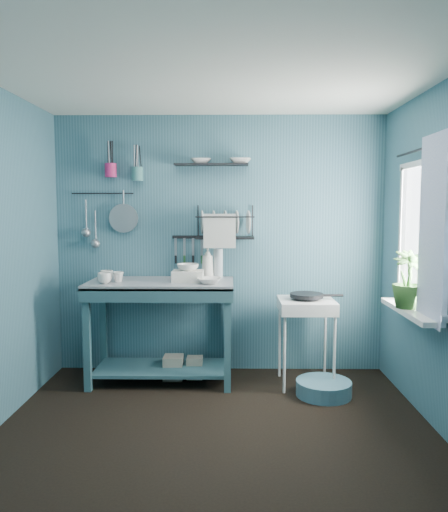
{
  "coord_description": "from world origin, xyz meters",
  "views": [
    {
      "loc": [
        0.11,
        -3.38,
        1.61
      ],
      "look_at": [
        0.05,
        0.85,
        1.2
      ],
      "focal_mm": 35.0,
      "sensor_mm": 36.0,
      "label": 1
    }
  ],
  "objects_px": {
    "utensil_cup_magenta": "(111,170)",
    "colander": "(124,218)",
    "soap_bottle": "(208,263)",
    "hotplate_stand": "(306,342)",
    "storage_tin_small": "(195,367)",
    "mug_mid": "(118,277)",
    "work_counter": "(162,331)",
    "mug_right": "(107,276)",
    "water_bottle": "(218,263)",
    "frying_pan": "(307,295)",
    "dish_rack": "(225,222)",
    "potted_plant": "(408,279)",
    "wash_tub": "(188,276)",
    "utensil_cup_teal": "(137,174)",
    "mug_left": "(104,278)",
    "floor_basin": "(324,388)",
    "storage_tin_large": "(173,367)"
  },
  "relations": [
    {
      "from": "dish_rack",
      "to": "storage_tin_small",
      "type": "height_order",
      "value": "dish_rack"
    },
    {
      "from": "wash_tub",
      "to": "mug_left",
      "type": "bearing_deg",
      "value": -169.14
    },
    {
      "from": "wash_tub",
      "to": "hotplate_stand",
      "type": "relative_size",
      "value": 0.36
    },
    {
      "from": "work_counter",
      "to": "utensil_cup_magenta",
      "type": "relative_size",
      "value": 10.21
    },
    {
      "from": "wash_tub",
      "to": "potted_plant",
      "type": "height_order",
      "value": "potted_plant"
    },
    {
      "from": "water_bottle",
      "to": "utensil_cup_teal",
      "type": "xyz_separation_m",
      "value": [
        -0.77,
        0.06,
        0.85
      ]
    },
    {
      "from": "mug_mid",
      "to": "potted_plant",
      "type": "height_order",
      "value": "potted_plant"
    },
    {
      "from": "potted_plant",
      "to": "mug_right",
      "type": "bearing_deg",
      "value": 165.24
    },
    {
      "from": "mug_mid",
      "to": "soap_bottle",
      "type": "height_order",
      "value": "soap_bottle"
    },
    {
      "from": "wash_tub",
      "to": "hotplate_stand",
      "type": "height_order",
      "value": "wash_tub"
    },
    {
      "from": "mug_right",
      "to": "frying_pan",
      "type": "relative_size",
      "value": 0.41
    },
    {
      "from": "storage_tin_large",
      "to": "storage_tin_small",
      "type": "height_order",
      "value": "storage_tin_large"
    },
    {
      "from": "work_counter",
      "to": "mug_right",
      "type": "relative_size",
      "value": 10.79
    },
    {
      "from": "utensil_cup_magenta",
      "to": "colander",
      "type": "xyz_separation_m",
      "value": [
        0.11,
        0.03,
        -0.46
      ]
    },
    {
      "from": "work_counter",
      "to": "storage_tin_large",
      "type": "xyz_separation_m",
      "value": [
        0.1,
        0.05,
        -0.36
      ]
    },
    {
      "from": "frying_pan",
      "to": "storage_tin_small",
      "type": "bearing_deg",
      "value": 171.03
    },
    {
      "from": "potted_plant",
      "to": "storage_tin_large",
      "type": "relative_size",
      "value": 2.05
    },
    {
      "from": "utensil_cup_magenta",
      "to": "colander",
      "type": "relative_size",
      "value": 0.46
    },
    {
      "from": "mug_mid",
      "to": "utensil_cup_teal",
      "type": "bearing_deg",
      "value": 69.53
    },
    {
      "from": "water_bottle",
      "to": "colander",
      "type": "relative_size",
      "value": 1.0
    },
    {
      "from": "soap_bottle",
      "to": "storage_tin_small",
      "type": "relative_size",
      "value": 1.49
    },
    {
      "from": "colander",
      "to": "floor_basin",
      "type": "bearing_deg",
      "value": -19.92
    },
    {
      "from": "hotplate_stand",
      "to": "mug_right",
      "type": "bearing_deg",
      "value": 169.96
    },
    {
      "from": "hotplate_stand",
      "to": "floor_basin",
      "type": "xyz_separation_m",
      "value": [
        0.12,
        -0.28,
        -0.33
      ]
    },
    {
      "from": "water_bottle",
      "to": "frying_pan",
      "type": "relative_size",
      "value": 0.93
    },
    {
      "from": "soap_bottle",
      "to": "water_bottle",
      "type": "relative_size",
      "value": 1.07
    },
    {
      "from": "mug_right",
      "to": "colander",
      "type": "xyz_separation_m",
      "value": [
        0.1,
        0.31,
        0.52
      ]
    },
    {
      "from": "storage_tin_small",
      "to": "mug_mid",
      "type": "bearing_deg",
      "value": -168.37
    },
    {
      "from": "water_bottle",
      "to": "hotplate_stand",
      "type": "xyz_separation_m",
      "value": [
        0.8,
        -0.3,
        -0.69
      ]
    },
    {
      "from": "mug_left",
      "to": "dish_rack",
      "type": "relative_size",
      "value": 0.22
    },
    {
      "from": "hotplate_stand",
      "to": "potted_plant",
      "type": "distance_m",
      "value": 1.13
    },
    {
      "from": "work_counter",
      "to": "dish_rack",
      "type": "xyz_separation_m",
      "value": [
        0.59,
        0.23,
        1.01
      ]
    },
    {
      "from": "work_counter",
      "to": "dish_rack",
      "type": "distance_m",
      "value": 1.19
    },
    {
      "from": "mug_left",
      "to": "utensil_cup_teal",
      "type": "xyz_separation_m",
      "value": [
        0.23,
        0.44,
        0.94
      ]
    },
    {
      "from": "mug_mid",
      "to": "hotplate_stand",
      "type": "xyz_separation_m",
      "value": [
        1.7,
        -0.02,
        -0.59
      ]
    },
    {
      "from": "water_bottle",
      "to": "floor_basin",
      "type": "relative_size",
      "value": 0.59
    },
    {
      "from": "soap_bottle",
      "to": "storage_tin_large",
      "type": "bearing_deg",
      "value": -154.89
    },
    {
      "from": "work_counter",
      "to": "water_bottle",
      "type": "xyz_separation_m",
      "value": [
        0.52,
        0.22,
        0.61
      ]
    },
    {
      "from": "mug_right",
      "to": "storage_tin_small",
      "type": "bearing_deg",
      "value": 5.71
    },
    {
      "from": "frying_pan",
      "to": "mug_mid",
      "type": "bearing_deg",
      "value": 179.27
    },
    {
      "from": "frying_pan",
      "to": "utensil_cup_magenta",
      "type": "xyz_separation_m",
      "value": [
        -1.83,
        0.36,
        1.14
      ]
    },
    {
      "from": "wash_tub",
      "to": "utensil_cup_magenta",
      "type": "xyz_separation_m",
      "value": [
        -0.76,
        0.3,
        0.98
      ]
    },
    {
      "from": "frying_pan",
      "to": "storage_tin_small",
      "type": "xyz_separation_m",
      "value": [
        -1.02,
        0.16,
        -0.72
      ]
    },
    {
      "from": "utensil_cup_teal",
      "to": "storage_tin_large",
      "type": "relative_size",
      "value": 0.59
    },
    {
      "from": "frying_pan",
      "to": "soap_bottle",
      "type": "bearing_deg",
      "value": 162.7
    },
    {
      "from": "work_counter",
      "to": "mug_mid",
      "type": "xyz_separation_m",
      "value": [
        -0.38,
        -0.06,
        0.52
      ]
    },
    {
      "from": "dish_rack",
      "to": "hotplate_stand",
      "type": "bearing_deg",
      "value": -14.45
    },
    {
      "from": "utensil_cup_magenta",
      "to": "storage_tin_small",
      "type": "bearing_deg",
      "value": -13.81
    },
    {
      "from": "soap_bottle",
      "to": "hotplate_stand",
      "type": "height_order",
      "value": "soap_bottle"
    },
    {
      "from": "colander",
      "to": "utensil_cup_teal",
      "type": "bearing_deg",
      "value": -11.52
    }
  ]
}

